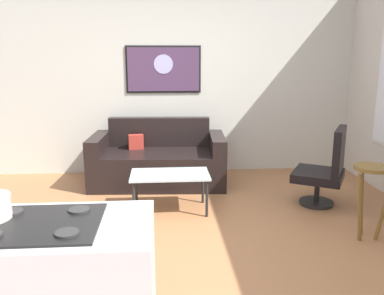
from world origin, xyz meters
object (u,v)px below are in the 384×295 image
Objects in this scene: couch at (158,162)px; armchair at (326,169)px; coffee_table at (170,177)px; bar_stool at (371,183)px; wall_painting at (163,69)px.

couch is 1.97× the size of armchair.
coffee_table is at bearing -82.26° from couch.
couch is 1.02m from coffee_table.
couch reaches higher than coffee_table.
bar_stool is 3.21m from wall_painting.
wall_painting is (0.09, 0.56, 1.21)m from couch.
coffee_table is at bearing -88.36° from wall_painting.
coffee_table is at bearing -179.33° from armchair.
coffee_table is (0.14, -1.01, 0.09)m from couch.
armchair is at bearing -40.44° from wall_painting.
couch is 1.34m from wall_painting.
armchair is 0.87m from bar_stool.
armchair is at bearing 0.67° from coffee_table.
coffee_table is at bearing 155.37° from bar_stool.
wall_painting is (-0.04, 1.57, 1.12)m from coffee_table.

